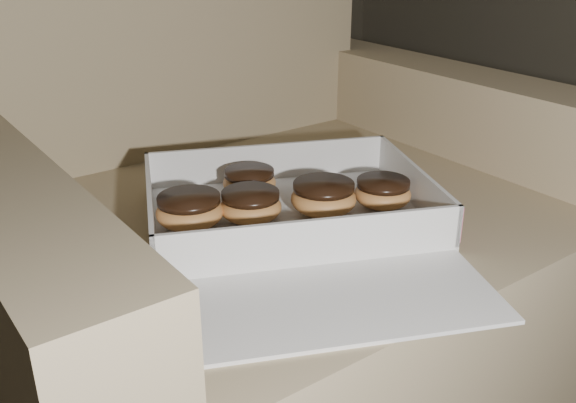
% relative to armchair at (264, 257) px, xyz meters
% --- Properties ---
extents(armchair, '(0.92, 0.78, 0.96)m').
position_rel_armchair_xyz_m(armchair, '(0.00, 0.00, 0.00)').
color(armchair, '#96805F').
rests_on(armchair, floor).
extents(bakery_box, '(0.53, 0.56, 0.07)m').
position_rel_armchair_xyz_m(bakery_box, '(-0.05, -0.16, 0.14)').
color(bakery_box, silver).
rests_on(bakery_box, armchair).
extents(donut_a, '(0.08, 0.08, 0.04)m').
position_rel_armchair_xyz_m(donut_a, '(0.09, -0.18, 0.16)').
color(donut_a, '#C88846').
rests_on(donut_a, bakery_box).
extents(donut_b, '(0.08, 0.08, 0.04)m').
position_rel_armchair_xyz_m(donut_b, '(-0.04, -0.03, 0.16)').
color(donut_b, '#C88846').
rests_on(donut_b, bakery_box).
extents(donut_c, '(0.09, 0.09, 0.04)m').
position_rel_armchair_xyz_m(donut_c, '(-0.09, -0.10, 0.16)').
color(donut_c, '#C88846').
rests_on(donut_c, bakery_box).
extents(donut_d, '(0.09, 0.09, 0.05)m').
position_rel_armchair_xyz_m(donut_d, '(-0.17, -0.07, 0.16)').
color(donut_d, '#C88846').
rests_on(donut_d, bakery_box).
extents(donut_e, '(0.09, 0.09, 0.05)m').
position_rel_armchair_xyz_m(donut_e, '(0.00, -0.15, 0.16)').
color(donut_e, '#C88846').
rests_on(donut_e, bakery_box).
extents(crumb_a, '(0.01, 0.01, 0.00)m').
position_rel_armchair_xyz_m(crumb_a, '(-0.16, -0.17, 0.14)').
color(crumb_a, black).
rests_on(crumb_a, bakery_box).
extents(crumb_b, '(0.01, 0.01, 0.00)m').
position_rel_armchair_xyz_m(crumb_b, '(0.06, -0.20, 0.14)').
color(crumb_b, black).
rests_on(crumb_b, bakery_box).
extents(crumb_c, '(0.01, 0.01, 0.00)m').
position_rel_armchair_xyz_m(crumb_c, '(-0.04, -0.24, 0.14)').
color(crumb_c, black).
rests_on(crumb_c, bakery_box).
extents(crumb_d, '(0.01, 0.01, 0.00)m').
position_rel_armchair_xyz_m(crumb_d, '(-0.18, -0.10, 0.14)').
color(crumb_d, black).
rests_on(crumb_d, bakery_box).
extents(crumb_e, '(0.01, 0.01, 0.00)m').
position_rel_armchair_xyz_m(crumb_e, '(-0.19, -0.17, 0.14)').
color(crumb_e, black).
rests_on(crumb_e, bakery_box).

